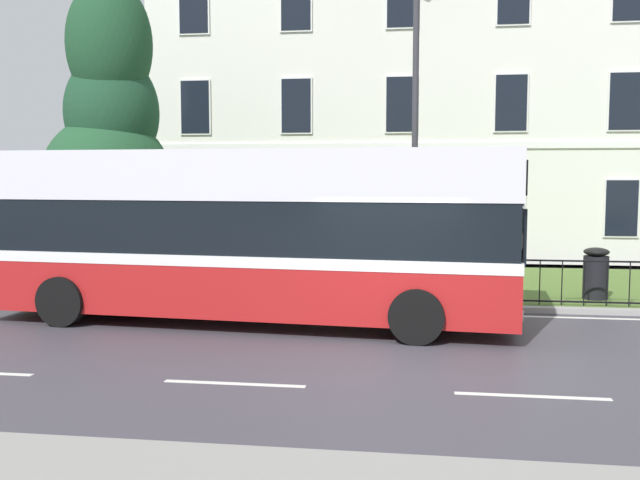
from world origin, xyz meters
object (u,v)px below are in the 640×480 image
Objects in this scene: single_decker_bus at (250,233)px; litter_bin at (596,273)px; street_lamp_post at (415,110)px; georgian_townhouse at (406,86)px; evergreen_tree at (104,181)px.

single_decker_bus is 9.05× the size of litter_bin.
street_lamp_post reaches higher than litter_bin.
georgian_townhouse is 1.98× the size of evergreen_tree.
georgian_townhouse is at bearing 111.92° from litter_bin.
evergreen_tree is 12.42m from litter_bin.
evergreen_tree is 8.47m from street_lamp_post.
single_decker_bus reaches higher than litter_bin.
evergreen_tree is at bearing 168.36° from street_lamp_post.
single_decker_bus is 7.81m from litter_bin.
georgian_townhouse is 13.35m from litter_bin.
single_decker_bus is 1.41× the size of street_lamp_post.
evergreen_tree is 6.72m from single_decker_bus.
georgian_townhouse reaches higher than evergreen_tree.
georgian_townhouse is 1.63× the size of single_decker_bus.
evergreen_tree is at bearing -127.90° from georgian_townhouse.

